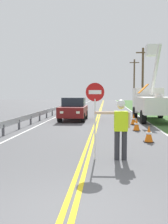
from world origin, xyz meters
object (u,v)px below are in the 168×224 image
object	(u,v)px
stop_sign_paddle	(95,104)
flagger_worker	(120,126)
utility_bucket_truck	(152,101)
traffic_cone_lead	(149,134)
traffic_cone_mid	(137,125)
traffic_cone_tail	(134,119)
oncoming_sedan_nearest	(74,109)
utility_pole_mid	(143,77)
utility_pole_far	(134,81)

from	to	relation	value
stop_sign_paddle	flagger_worker	bearing A→B (deg)	1.76
utility_bucket_truck	traffic_cone_lead	distance (m)	9.44
traffic_cone_lead	traffic_cone_mid	bearing A→B (deg)	91.86
stop_sign_paddle	traffic_cone_tail	world-z (taller)	stop_sign_paddle
flagger_worker	traffic_cone_lead	bearing A→B (deg)	65.78
oncoming_sedan_nearest	utility_pole_mid	size ratio (longest dim) A/B	0.52
oncoming_sedan_nearest	utility_pole_far	world-z (taller)	utility_pole_far
traffic_cone_lead	traffic_cone_tail	size ratio (longest dim) A/B	1.00
traffic_cone_lead	stop_sign_paddle	bearing A→B (deg)	-125.13
flagger_worker	traffic_cone_lead	xyz separation A→B (m)	(1.33, 2.96, -0.71)
utility_bucket_truck	oncoming_sedan_nearest	bearing A→B (deg)	-173.15
stop_sign_paddle	traffic_cone_tail	xyz separation A→B (m)	(2.13, 9.13, -1.37)
traffic_cone_lead	traffic_cone_tail	bearing A→B (deg)	89.75
utility_pole_far	traffic_cone_tail	size ratio (longest dim) A/B	12.04
oncoming_sedan_nearest	utility_pole_far	xyz separation A→B (m)	(7.75, 30.92, 3.56)
flagger_worker	stop_sign_paddle	size ratio (longest dim) A/B	0.78
stop_sign_paddle	traffic_cone_tail	distance (m)	9.48
stop_sign_paddle	traffic_cone_tail	bearing A→B (deg)	76.87
traffic_cone_lead	utility_bucket_truck	bearing A→B (deg)	79.52
stop_sign_paddle	traffic_cone_lead	xyz separation A→B (m)	(2.10, 2.99, -1.37)
flagger_worker	stop_sign_paddle	xyz separation A→B (m)	(-0.77, -0.02, 0.66)
flagger_worker	utility_pole_far	xyz separation A→B (m)	(4.92, 42.39, 3.35)
flagger_worker	utility_bucket_truck	size ratio (longest dim) A/B	0.27
oncoming_sedan_nearest	traffic_cone_tail	world-z (taller)	oncoming_sedan_nearest
flagger_worker	traffic_cone_lead	world-z (taller)	flagger_worker
flagger_worker	utility_pole_far	distance (m)	42.81
stop_sign_paddle	utility_pole_mid	distance (m)	27.38
oncoming_sedan_nearest	flagger_worker	bearing A→B (deg)	-76.15
utility_bucket_truck	traffic_cone_mid	bearing A→B (deg)	-107.17
flagger_worker	traffic_cone_tail	xyz separation A→B (m)	(1.36, 9.11, -0.71)
traffic_cone_mid	utility_pole_far	bearing A→B (deg)	84.15
utility_pole_far	traffic_cone_tail	distance (m)	33.72
oncoming_sedan_nearest	traffic_cone_mid	xyz separation A→B (m)	(4.05, -5.16, -0.50)
utility_bucket_truck	utility_pole_mid	size ratio (longest dim) A/B	0.87
utility_pole_mid	traffic_cone_tail	bearing A→B (deg)	-99.57
stop_sign_paddle	traffic_cone_mid	world-z (taller)	stop_sign_paddle
traffic_cone_mid	stop_sign_paddle	bearing A→B (deg)	-107.46
utility_pole_far	traffic_cone_lead	bearing A→B (deg)	-95.20
stop_sign_paddle	utility_pole_far	distance (m)	42.88
oncoming_sedan_nearest	utility_pole_mid	xyz separation A→B (m)	(7.17, 15.29, 3.29)
stop_sign_paddle	oncoming_sedan_nearest	distance (m)	11.72
stop_sign_paddle	utility_pole_far	world-z (taller)	utility_pole_far
utility_bucket_truck	oncoming_sedan_nearest	xyz separation A→B (m)	(-5.87, -0.70, -0.59)
oncoming_sedan_nearest	traffic_cone_lead	distance (m)	9.49
traffic_cone_mid	utility_pole_mid	bearing A→B (deg)	81.34
utility_pole_far	traffic_cone_lead	xyz separation A→B (m)	(-3.59, -39.43, -4.06)
stop_sign_paddle	traffic_cone_lead	size ratio (longest dim) A/B	3.33
oncoming_sedan_nearest	utility_pole_mid	bearing A→B (deg)	64.88
flagger_worker	utility_pole_mid	bearing A→B (deg)	80.79
stop_sign_paddle	utility_pole_mid	xyz separation A→B (m)	(5.11, 26.79, 2.41)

